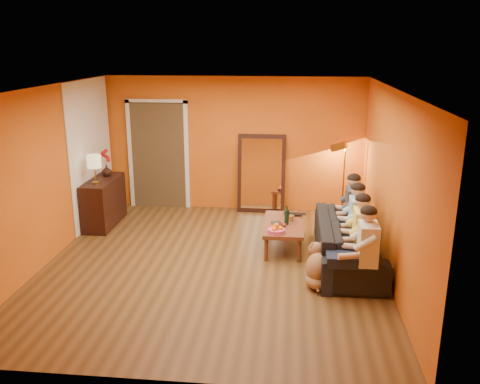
# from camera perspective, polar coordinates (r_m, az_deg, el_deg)

# --- Properties ---
(room_shell) EXTENTS (5.00, 5.50, 2.60)m
(room_shell) POSITION_cam_1_polar(r_m,az_deg,el_deg) (7.61, -2.72, 1.97)
(room_shell) COLOR brown
(room_shell) RESTS_ON ground
(white_accent) EXTENTS (0.02, 1.90, 2.58)m
(white_accent) POSITION_cam_1_polar(r_m,az_deg,el_deg) (9.57, -16.38, 4.31)
(white_accent) COLOR white
(white_accent) RESTS_ON wall_left
(doorway_recess) EXTENTS (1.06, 0.30, 2.10)m
(doorway_recess) POSITION_cam_1_polar(r_m,az_deg,el_deg) (10.32, -8.96, 4.20)
(doorway_recess) COLOR #3F2D19
(doorway_recess) RESTS_ON floor
(door_jamb_left) EXTENTS (0.08, 0.06, 2.20)m
(door_jamb_left) POSITION_cam_1_polar(r_m,az_deg,el_deg) (10.36, -12.18, 4.08)
(door_jamb_left) COLOR white
(door_jamb_left) RESTS_ON wall_back
(door_jamb_right) EXTENTS (0.08, 0.06, 2.20)m
(door_jamb_right) POSITION_cam_1_polar(r_m,az_deg,el_deg) (10.07, -5.98, 4.01)
(door_jamb_right) COLOR white
(door_jamb_right) RESTS_ON wall_back
(door_header) EXTENTS (1.22, 0.06, 0.08)m
(door_header) POSITION_cam_1_polar(r_m,az_deg,el_deg) (10.03, -9.40, 10.03)
(door_header) COLOR white
(door_header) RESTS_ON wall_back
(mirror_frame) EXTENTS (0.92, 0.27, 1.51)m
(mirror_frame) POSITION_cam_1_polar(r_m,az_deg,el_deg) (9.87, 2.42, 2.10)
(mirror_frame) COLOR black
(mirror_frame) RESTS_ON floor
(mirror_glass) EXTENTS (0.78, 0.21, 1.35)m
(mirror_glass) POSITION_cam_1_polar(r_m,az_deg,el_deg) (9.83, 2.41, 2.04)
(mirror_glass) COLOR white
(mirror_glass) RESTS_ON mirror_frame
(sideboard) EXTENTS (0.44, 1.18, 0.85)m
(sideboard) POSITION_cam_1_polar(r_m,az_deg,el_deg) (9.52, -15.04, -1.10)
(sideboard) COLOR black
(sideboard) RESTS_ON floor
(table_lamp) EXTENTS (0.24, 0.24, 0.51)m
(table_lamp) POSITION_cam_1_polar(r_m,az_deg,el_deg) (9.07, -16.01, 2.44)
(table_lamp) COLOR beige
(table_lamp) RESTS_ON sideboard
(sofa) EXTENTS (2.30, 0.90, 0.67)m
(sofa) POSITION_cam_1_polar(r_m,az_deg,el_deg) (7.81, 12.03, -5.45)
(sofa) COLOR black
(sofa) RESTS_ON floor
(coffee_table) EXTENTS (0.63, 1.23, 0.42)m
(coffee_table) POSITION_cam_1_polar(r_m,az_deg,el_deg) (8.26, 4.87, -4.86)
(coffee_table) COLOR brown
(coffee_table) RESTS_ON floor
(floor_lamp) EXTENTS (0.36, 0.32, 1.44)m
(floor_lamp) POSITION_cam_1_polar(r_m,az_deg,el_deg) (9.64, 11.55, 1.19)
(floor_lamp) COLOR #A98831
(floor_lamp) RESTS_ON floor
(dog) EXTENTS (0.50, 0.61, 0.62)m
(dog) POSITION_cam_1_polar(r_m,az_deg,el_deg) (7.01, 8.72, -8.12)
(dog) COLOR #A66F4B
(dog) RESTS_ON floor
(person_far_left) EXTENTS (0.70, 0.44, 1.22)m
(person_far_left) POSITION_cam_1_polar(r_m,az_deg,el_deg) (6.81, 14.10, -6.44)
(person_far_left) COLOR beige
(person_far_left) RESTS_ON sofa
(person_mid_left) EXTENTS (0.70, 0.44, 1.22)m
(person_mid_left) POSITION_cam_1_polar(r_m,az_deg,el_deg) (7.31, 13.52, -4.78)
(person_mid_left) COLOR #E6D64C
(person_mid_left) RESTS_ON sofa
(person_mid_right) EXTENTS (0.70, 0.44, 1.22)m
(person_mid_right) POSITION_cam_1_polar(r_m,az_deg,el_deg) (7.82, 13.02, -3.33)
(person_mid_right) COLOR #89B7D5
(person_mid_right) RESTS_ON sofa
(person_far_right) EXTENTS (0.70, 0.44, 1.22)m
(person_far_right) POSITION_cam_1_polar(r_m,az_deg,el_deg) (8.34, 12.59, -2.06)
(person_far_right) COLOR #36363B
(person_far_right) RESTS_ON sofa
(fruit_bowl) EXTENTS (0.26, 0.26, 0.16)m
(fruit_bowl) POSITION_cam_1_polar(r_m,az_deg,el_deg) (7.73, 4.11, -4.03)
(fruit_bowl) COLOR #D64B78
(fruit_bowl) RESTS_ON coffee_table
(wine_bottle) EXTENTS (0.07, 0.07, 0.31)m
(wine_bottle) POSITION_cam_1_polar(r_m,az_deg,el_deg) (8.08, 5.28, -2.58)
(wine_bottle) COLOR black
(wine_bottle) RESTS_ON coffee_table
(tumbler) EXTENTS (0.10, 0.10, 0.09)m
(tumbler) POSITION_cam_1_polar(r_m,az_deg,el_deg) (8.28, 5.76, -2.93)
(tumbler) COLOR #B27F3F
(tumbler) RESTS_ON coffee_table
(laptop) EXTENTS (0.37, 0.24, 0.03)m
(laptop) POSITION_cam_1_polar(r_m,az_deg,el_deg) (8.51, 6.16, -2.63)
(laptop) COLOR black
(laptop) RESTS_ON coffee_table
(book_lower) EXTENTS (0.20, 0.26, 0.02)m
(book_lower) POSITION_cam_1_polar(r_m,az_deg,el_deg) (8.00, 3.58, -3.85)
(book_lower) COLOR black
(book_lower) RESTS_ON coffee_table
(book_mid) EXTENTS (0.26, 0.30, 0.02)m
(book_mid) POSITION_cam_1_polar(r_m,az_deg,el_deg) (8.00, 3.66, -3.68)
(book_mid) COLOR #A71314
(book_mid) RESTS_ON book_lower
(book_upper) EXTENTS (0.20, 0.24, 0.02)m
(book_upper) POSITION_cam_1_polar(r_m,az_deg,el_deg) (7.97, 3.58, -3.60)
(book_upper) COLOR black
(book_upper) RESTS_ON book_mid
(vase) EXTENTS (0.19, 0.19, 0.20)m
(vase) POSITION_cam_1_polar(r_m,az_deg,el_deg) (9.61, -14.75, 2.33)
(vase) COLOR black
(vase) RESTS_ON sideboard
(flowers) EXTENTS (0.17, 0.17, 0.51)m
(flowers) POSITION_cam_1_polar(r_m,az_deg,el_deg) (9.55, -14.87, 3.94)
(flowers) COLOR #A71314
(flowers) RESTS_ON vase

